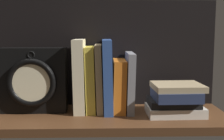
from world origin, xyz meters
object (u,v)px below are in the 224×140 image
(book_blue_modern, at_px, (108,76))
(book_gray_chess, at_px, (130,82))
(book_orange_pandolfini, at_px, (119,85))
(book_stack_side, at_px, (175,100))
(book_cream_twain, at_px, (80,76))
(framed_clock, at_px, (34,81))
(book_tan_shortstories, at_px, (99,78))
(book_yellow_seinlanguage, at_px, (91,79))

(book_blue_modern, xyz_separation_m, book_gray_chess, (0.07, 0.00, -0.02))
(book_orange_pandolfini, height_order, book_gray_chess, book_gray_chess)
(book_orange_pandolfini, bearing_deg, book_stack_side, -19.06)
(book_cream_twain, distance_m, book_blue_modern, 0.09)
(framed_clock, bearing_deg, book_cream_twain, 5.07)
(book_tan_shortstories, relative_size, book_blue_modern, 0.93)
(book_yellow_seinlanguage, height_order, book_orange_pandolfini, book_yellow_seinlanguage)
(book_tan_shortstories, bearing_deg, book_cream_twain, 180.00)
(book_blue_modern, relative_size, book_stack_side, 1.33)
(book_tan_shortstories, bearing_deg, framed_clock, -176.46)
(book_orange_pandolfini, distance_m, book_gray_chess, 0.04)
(book_orange_pandolfini, xyz_separation_m, book_gray_chess, (0.03, 0.00, 0.01))
(book_yellow_seinlanguage, distance_m, book_gray_chess, 0.13)
(book_cream_twain, height_order, book_yellow_seinlanguage, book_cream_twain)
(book_blue_modern, height_order, framed_clock, book_blue_modern)
(framed_clock, bearing_deg, book_stack_side, -5.94)
(book_cream_twain, xyz_separation_m, framed_clock, (-0.15, -0.01, -0.01))
(book_gray_chess, distance_m, book_stack_side, 0.16)
(book_cream_twain, xyz_separation_m, book_gray_chess, (0.17, 0.00, -0.02))
(book_tan_shortstories, bearing_deg, book_blue_modern, 0.00)
(book_yellow_seinlanguage, xyz_separation_m, book_orange_pandolfini, (0.09, 0.00, -0.02))
(book_orange_pandolfini, height_order, book_stack_side, book_orange_pandolfini)
(book_orange_pandolfini, bearing_deg, book_blue_modern, 180.00)
(book_yellow_seinlanguage, height_order, book_gray_chess, book_yellow_seinlanguage)
(book_cream_twain, height_order, book_orange_pandolfini, book_cream_twain)
(book_yellow_seinlanguage, height_order, book_stack_side, book_yellow_seinlanguage)
(framed_clock, distance_m, book_stack_side, 0.46)
(framed_clock, bearing_deg, book_yellow_seinlanguage, 4.09)
(book_yellow_seinlanguage, relative_size, framed_clock, 1.01)
(book_tan_shortstories, distance_m, framed_clock, 0.21)
(book_stack_side, bearing_deg, book_yellow_seinlanguage, 167.36)
(book_yellow_seinlanguage, xyz_separation_m, book_stack_side, (0.27, -0.06, -0.06))
(book_tan_shortstories, relative_size, book_orange_pandolfini, 1.30)
(book_orange_pandolfini, distance_m, framed_clock, 0.28)
(book_cream_twain, distance_m, book_stack_side, 0.32)
(book_cream_twain, xyz_separation_m, book_orange_pandolfini, (0.13, 0.00, -0.03))
(book_blue_modern, bearing_deg, book_tan_shortstories, 180.00)
(book_cream_twain, relative_size, book_tan_shortstories, 1.08)
(book_tan_shortstories, xyz_separation_m, book_blue_modern, (0.03, 0.00, 0.01))
(book_blue_modern, distance_m, book_gray_chess, 0.08)
(book_yellow_seinlanguage, distance_m, book_blue_modern, 0.06)
(book_tan_shortstories, distance_m, book_blue_modern, 0.03)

